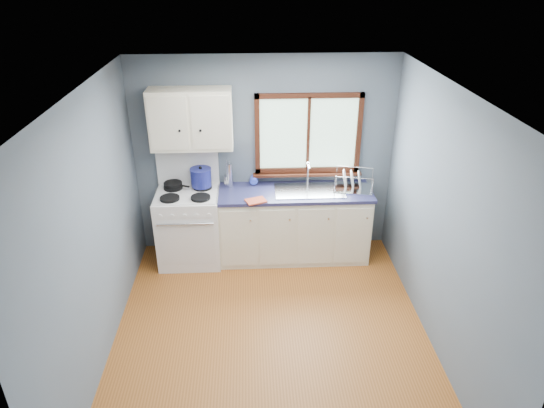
{
  "coord_description": "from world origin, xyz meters",
  "views": [
    {
      "loc": [
        -0.18,
        -3.82,
        3.45
      ],
      "look_at": [
        0.05,
        0.9,
        1.05
      ],
      "focal_mm": 32.0,
      "sensor_mm": 36.0,
      "label": 1
    }
  ],
  "objects_px": {
    "stockpot": "(201,177)",
    "base_cabinets": "(294,227)",
    "gas_range": "(190,225)",
    "skillet": "(173,184)",
    "thermos": "(229,175)",
    "utensil_crock": "(229,180)",
    "sink": "(309,195)",
    "dish_rack": "(353,184)"
  },
  "relations": [
    {
      "from": "utensil_crock",
      "to": "base_cabinets",
      "type": "bearing_deg",
      "value": -13.77
    },
    {
      "from": "gas_range",
      "to": "dish_rack",
      "type": "xyz_separation_m",
      "value": [
        2.02,
        0.05,
        0.49
      ]
    },
    {
      "from": "sink",
      "to": "stockpot",
      "type": "height_order",
      "value": "sink"
    },
    {
      "from": "sink",
      "to": "thermos",
      "type": "height_order",
      "value": "thermos"
    },
    {
      "from": "base_cabinets",
      "to": "sink",
      "type": "relative_size",
      "value": 2.2
    },
    {
      "from": "base_cabinets",
      "to": "skillet",
      "type": "xyz_separation_m",
      "value": [
        -1.48,
        0.14,
        0.57
      ]
    },
    {
      "from": "skillet",
      "to": "thermos",
      "type": "distance_m",
      "value": 0.7
    },
    {
      "from": "utensil_crock",
      "to": "thermos",
      "type": "relative_size",
      "value": 1.16
    },
    {
      "from": "utensil_crock",
      "to": "sink",
      "type": "bearing_deg",
      "value": -11.35
    },
    {
      "from": "skillet",
      "to": "base_cabinets",
      "type": "bearing_deg",
      "value": 17.63
    },
    {
      "from": "skillet",
      "to": "utensil_crock",
      "type": "bearing_deg",
      "value": 28.07
    },
    {
      "from": "sink",
      "to": "dish_rack",
      "type": "height_order",
      "value": "sink"
    },
    {
      "from": "utensil_crock",
      "to": "thermos",
      "type": "bearing_deg",
      "value": -70.44
    },
    {
      "from": "gas_range",
      "to": "stockpot",
      "type": "bearing_deg",
      "value": 41.2
    },
    {
      "from": "base_cabinets",
      "to": "utensil_crock",
      "type": "distance_m",
      "value": 1.02
    },
    {
      "from": "stockpot",
      "to": "base_cabinets",
      "type": "bearing_deg",
      "value": -6.44
    },
    {
      "from": "thermos",
      "to": "base_cabinets",
      "type": "bearing_deg",
      "value": -11.18
    },
    {
      "from": "utensil_crock",
      "to": "dish_rack",
      "type": "distance_m",
      "value": 1.54
    },
    {
      "from": "base_cabinets",
      "to": "skillet",
      "type": "bearing_deg",
      "value": 174.77
    },
    {
      "from": "stockpot",
      "to": "thermos",
      "type": "distance_m",
      "value": 0.35
    },
    {
      "from": "gas_range",
      "to": "skillet",
      "type": "bearing_deg",
      "value": 139.15
    },
    {
      "from": "base_cabinets",
      "to": "stockpot",
      "type": "distance_m",
      "value": 1.32
    },
    {
      "from": "base_cabinets",
      "to": "utensil_crock",
      "type": "bearing_deg",
      "value": 166.23
    },
    {
      "from": "base_cabinets",
      "to": "sink",
      "type": "xyz_separation_m",
      "value": [
        0.18,
        -0.0,
        0.45
      ]
    },
    {
      "from": "gas_range",
      "to": "skillet",
      "type": "distance_m",
      "value": 0.54
    },
    {
      "from": "base_cabinets",
      "to": "stockpot",
      "type": "bearing_deg",
      "value": 173.56
    },
    {
      "from": "skillet",
      "to": "dish_rack",
      "type": "relative_size",
      "value": 0.67
    },
    {
      "from": "base_cabinets",
      "to": "sink",
      "type": "bearing_deg",
      "value": -0.13
    },
    {
      "from": "sink",
      "to": "utensil_crock",
      "type": "xyz_separation_m",
      "value": [
        -0.99,
        0.2,
        0.14
      ]
    },
    {
      "from": "skillet",
      "to": "stockpot",
      "type": "relative_size",
      "value": 1.24
    },
    {
      "from": "skillet",
      "to": "thermos",
      "type": "height_order",
      "value": "thermos"
    },
    {
      "from": "dish_rack",
      "to": "utensil_crock",
      "type": "bearing_deg",
      "value": -173.15
    },
    {
      "from": "gas_range",
      "to": "utensil_crock",
      "type": "xyz_separation_m",
      "value": [
        0.5,
        0.22,
        0.5
      ]
    },
    {
      "from": "skillet",
      "to": "dish_rack",
      "type": "xyz_separation_m",
      "value": [
        2.2,
        -0.11,
        0.0
      ]
    },
    {
      "from": "sink",
      "to": "utensil_crock",
      "type": "distance_m",
      "value": 1.01
    },
    {
      "from": "sink",
      "to": "dish_rack",
      "type": "xyz_separation_m",
      "value": [
        0.54,
        0.03,
        0.12
      ]
    },
    {
      "from": "dish_rack",
      "to": "skillet",
      "type": "bearing_deg",
      "value": -169.6
    },
    {
      "from": "base_cabinets",
      "to": "utensil_crock",
      "type": "height_order",
      "value": "utensil_crock"
    },
    {
      "from": "sink",
      "to": "thermos",
      "type": "distance_m",
      "value": 1.01
    },
    {
      "from": "skillet",
      "to": "sink",
      "type": "bearing_deg",
      "value": 18.17
    },
    {
      "from": "skillet",
      "to": "utensil_crock",
      "type": "distance_m",
      "value": 0.68
    },
    {
      "from": "gas_range",
      "to": "utensil_crock",
      "type": "distance_m",
      "value": 0.74
    }
  ]
}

